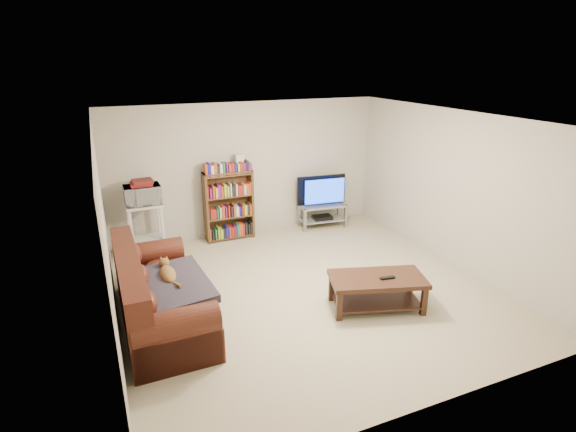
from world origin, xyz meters
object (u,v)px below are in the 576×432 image
bookshelf (229,204)px  sofa (155,299)px  coffee_table (377,286)px  tv_stand (322,212)px

bookshelf → sofa: bearing=-124.9°
coffee_table → bookshelf: bookshelf is taller
tv_stand → sofa: bearing=-141.7°
coffee_table → bookshelf: size_ratio=1.07×
sofa → tv_stand: size_ratio=2.38×
coffee_table → sofa: bearing=-178.4°
sofa → bookshelf: bookshelf is taller
coffee_table → bookshelf: 3.28m
sofa → coffee_table: size_ratio=1.64×
tv_stand → bookshelf: bookshelf is taller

